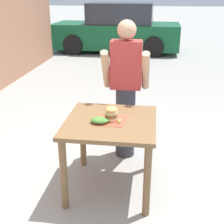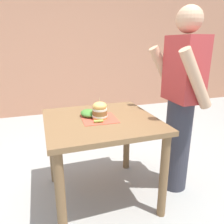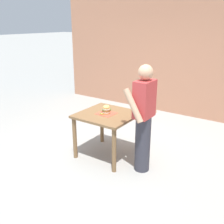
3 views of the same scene
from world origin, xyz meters
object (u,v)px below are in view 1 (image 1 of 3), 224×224
Objects in this scene: diner_across_table at (126,89)px; pickle_spear at (119,121)px; sandwich at (111,114)px; patio_table at (111,133)px; parked_car_near_curb at (117,30)px; side_salad at (100,120)px.

pickle_spear is at bearing -89.09° from diner_across_table.
sandwich is 0.75m from diner_across_table.
patio_table is 5.06× the size of sandwich.
diner_across_table reaches higher than parked_car_near_curb.
sandwich is 7.98m from parked_car_near_curb.
parked_car_near_curb is at bearing 96.33° from sandwich.
side_salad is 8.04m from parked_car_near_curb.
patio_table is 7.97m from parked_car_near_curb.
sandwich is 0.11× the size of diner_across_table.
pickle_spear is 0.19m from side_salad.
patio_table is 0.22m from sandwich.
parked_car_near_curb is at bearing 96.91° from pickle_spear.
patio_table is 12.61× the size of pickle_spear.
sandwich is at bearing 34.68° from side_salad.
parked_car_near_curb reaches higher than side_salad.
pickle_spear is at bearing 10.73° from side_salad.
parked_car_near_curb reaches higher than pickle_spear.
side_salad is at bearing -102.31° from diner_across_table.
diner_across_table reaches higher than pickle_spear.
diner_across_table is at bearing 83.64° from patio_table.
side_salad is at bearing -84.46° from parked_car_near_curb.
side_salad reaches higher than pickle_spear.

